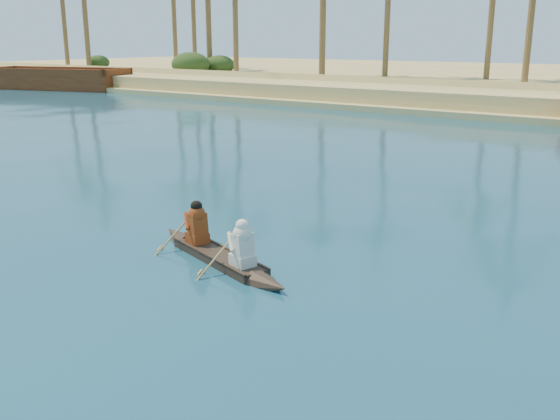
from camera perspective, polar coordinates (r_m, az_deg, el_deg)
The scene contains 4 objects.
ground at distance 16.09m, azimuth -3.14°, elevation -0.18°, with size 160.00×160.00×0.00m, color navy.
shrub_cluster at distance 44.67m, azimuth 23.83°, elevation 10.08°, with size 100.00×6.00×2.40m, color #203513, non-canonical shape.
canoe at distance 12.54m, azimuth -5.61°, elevation -3.64°, with size 4.44×1.88×1.23m.
barge_left at distance 60.37m, azimuth -19.76°, elevation 11.10°, with size 13.80×7.97×2.18m.
Camera 1 is at (9.87, -11.95, 4.30)m, focal length 40.00 mm.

